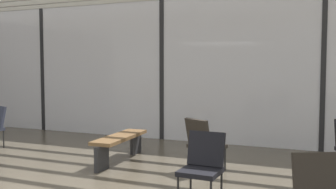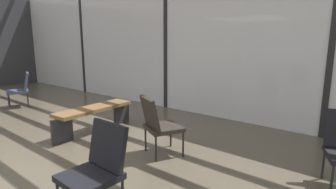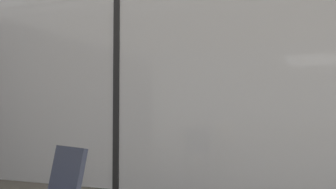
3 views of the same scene
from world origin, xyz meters
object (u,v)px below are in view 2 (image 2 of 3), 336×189
(parked_airplane, at_px, (273,30))
(lounge_chair_2, at_px, (158,122))
(lounge_chair_3, at_px, (97,164))
(lounge_chair_5, at_px, (21,88))
(waiting_bench, at_px, (95,113))

(parked_airplane, height_order, lounge_chair_2, parked_airplane)
(parked_airplane, height_order, lounge_chair_3, parked_airplane)
(lounge_chair_2, xyz_separation_m, lounge_chair_5, (-4.65, 0.06, 0.00))
(lounge_chair_3, distance_m, lounge_chair_5, 5.29)
(parked_airplane, relative_size, lounge_chair_3, 16.01)
(parked_airplane, distance_m, waiting_bench, 7.54)
(parked_airplane, height_order, lounge_chair_5, parked_airplane)
(parked_airplane, bearing_deg, waiting_bench, -95.53)
(lounge_chair_2, bearing_deg, lounge_chair_5, 25.73)
(lounge_chair_5, bearing_deg, waiting_bench, 21.68)
(parked_airplane, xyz_separation_m, lounge_chair_3, (1.31, -8.73, -1.56))
(waiting_bench, bearing_deg, lounge_chair_2, -94.71)
(parked_airplane, bearing_deg, lounge_chair_3, -81.48)
(waiting_bench, bearing_deg, lounge_chair_3, -128.30)
(parked_airplane, distance_m, lounge_chair_5, 8.36)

